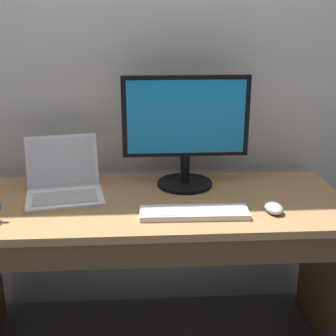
{
  "coord_description": "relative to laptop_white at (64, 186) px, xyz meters",
  "views": [
    {
      "loc": [
        -0.05,
        -1.74,
        1.47
      ],
      "look_at": [
        0.06,
        0.0,
        0.87
      ],
      "focal_mm": 49.12,
      "sensor_mm": 36.0,
      "label": 1
    }
  ],
  "objects": [
    {
      "name": "laptop_white",
      "position": [
        0.0,
        0.0,
        0.0
      ],
      "size": [
        0.35,
        0.34,
        0.23
      ],
      "color": "white",
      "rests_on": "desk"
    },
    {
      "name": "desk",
      "position": [
        0.37,
        -0.09,
        -0.23
      ],
      "size": [
        1.58,
        0.63,
        0.73
      ],
      "color": "#A87A4C",
      "rests_on": "ground"
    },
    {
      "name": "computer_mouse",
      "position": [
        0.83,
        -0.22,
        -0.03
      ],
      "size": [
        0.08,
        0.11,
        0.04
      ],
      "primitive_type": "ellipsoid",
      "rotation": [
        0.0,
        0.0,
        0.13
      ],
      "color": "#B7B7BC",
      "rests_on": "desk"
    },
    {
      "name": "external_monitor",
      "position": [
        0.52,
        0.09,
        0.21
      ],
      "size": [
        0.54,
        0.24,
        0.49
      ],
      "color": "black",
      "rests_on": "desk"
    },
    {
      "name": "wired_keyboard",
      "position": [
        0.52,
        -0.23,
        -0.03
      ],
      "size": [
        0.42,
        0.13,
        0.02
      ],
      "color": "white",
      "rests_on": "desk"
    }
  ]
}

